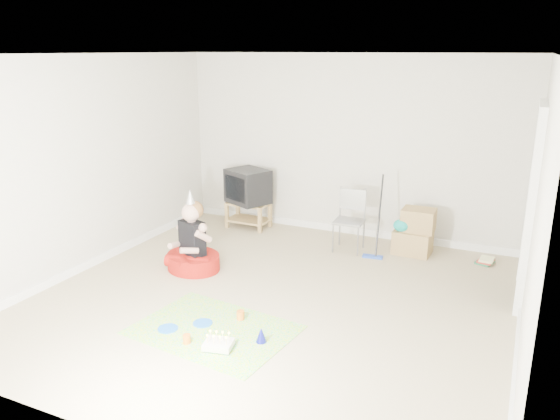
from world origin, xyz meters
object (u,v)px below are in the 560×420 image
at_px(tv_stand, 248,212).
at_px(birthday_cake, 218,345).
at_px(folding_chair, 349,221).
at_px(cardboard_boxes, 414,232).
at_px(crt_tv, 248,186).
at_px(seated_woman, 193,252).

relative_size(tv_stand, birthday_cake, 2.16).
xyz_separation_m(folding_chair, cardboard_boxes, (0.83, 0.25, -0.12)).
distance_m(crt_tv, folding_chair, 1.76).
bearing_deg(cardboard_boxes, crt_tv, 178.41).
bearing_deg(tv_stand, seated_woman, -84.84).
bearing_deg(cardboard_boxes, tv_stand, 178.41).
bearing_deg(tv_stand, folding_chair, -10.66).
xyz_separation_m(folding_chair, seated_woman, (-1.55, -1.45, -0.19)).
height_order(seated_woman, birthday_cake, seated_woman).
xyz_separation_m(tv_stand, birthday_cake, (1.43, -3.28, -0.20)).
relative_size(crt_tv, cardboard_boxes, 0.96).
height_order(tv_stand, cardboard_boxes, cardboard_boxes).
bearing_deg(tv_stand, cardboard_boxes, -1.59).
xyz_separation_m(crt_tv, folding_chair, (1.71, -0.32, -0.24)).
height_order(crt_tv, birthday_cake, crt_tv).
bearing_deg(birthday_cake, folding_chair, 84.54).
relative_size(cardboard_boxes, seated_woman, 0.60).
bearing_deg(folding_chair, crt_tv, 169.34).
bearing_deg(folding_chair, seated_woman, -136.88).
xyz_separation_m(crt_tv, birthday_cake, (1.43, -3.28, -0.61)).
relative_size(folding_chair, seated_woman, 0.83).
bearing_deg(crt_tv, tv_stand, -38.76).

